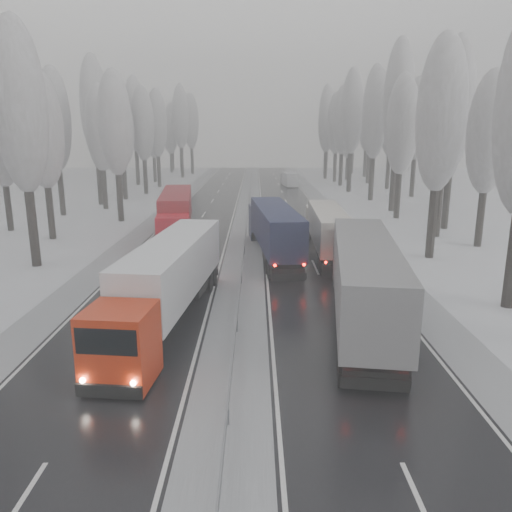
{
  "coord_description": "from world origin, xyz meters",
  "views": [
    {
      "loc": [
        0.93,
        -10.78,
        9.47
      ],
      "look_at": [
        0.96,
        18.6,
        2.2
      ],
      "focal_mm": 35.0,
      "sensor_mm": 36.0,
      "label": 1
    }
  ],
  "objects_px": {
    "truck_grey_tarp": "(363,274)",
    "truck_red_white": "(168,277)",
    "truck_blue_box": "(273,227)",
    "box_truck_distant": "(289,179)",
    "truck_red_red": "(176,212)",
    "truck_cream_box": "(327,227)"
  },
  "relations": [
    {
      "from": "box_truck_distant",
      "to": "truck_red_red",
      "type": "xyz_separation_m",
      "value": [
        -13.39,
        -45.96,
        1.15
      ]
    },
    {
      "from": "truck_blue_box",
      "to": "truck_red_red",
      "type": "relative_size",
      "value": 0.97
    },
    {
      "from": "box_truck_distant",
      "to": "truck_red_red",
      "type": "distance_m",
      "value": 47.88
    },
    {
      "from": "truck_cream_box",
      "to": "truck_blue_box",
      "type": "bearing_deg",
      "value": -164.6
    },
    {
      "from": "box_truck_distant",
      "to": "truck_red_white",
      "type": "bearing_deg",
      "value": -105.93
    },
    {
      "from": "box_truck_distant",
      "to": "truck_red_white",
      "type": "height_order",
      "value": "truck_red_white"
    },
    {
      "from": "truck_red_white",
      "to": "box_truck_distant",
      "type": "bearing_deg",
      "value": 87.2
    },
    {
      "from": "truck_red_white",
      "to": "truck_blue_box",
      "type": "bearing_deg",
      "value": 73.66
    },
    {
      "from": "truck_grey_tarp",
      "to": "truck_red_red",
      "type": "xyz_separation_m",
      "value": [
        -12.66,
        21.09,
        -0.14
      ]
    },
    {
      "from": "truck_cream_box",
      "to": "box_truck_distant",
      "type": "height_order",
      "value": "truck_cream_box"
    },
    {
      "from": "truck_grey_tarp",
      "to": "truck_blue_box",
      "type": "relative_size",
      "value": 1.09
    },
    {
      "from": "truck_blue_box",
      "to": "truck_red_red",
      "type": "xyz_separation_m",
      "value": [
        -8.64,
        6.95,
        0.08
      ]
    },
    {
      "from": "truck_red_red",
      "to": "truck_cream_box",
      "type": "bearing_deg",
      "value": -31.02
    },
    {
      "from": "truck_cream_box",
      "to": "truck_red_red",
      "type": "height_order",
      "value": "truck_red_red"
    },
    {
      "from": "truck_grey_tarp",
      "to": "truck_cream_box",
      "type": "xyz_separation_m",
      "value": [
        0.28,
        15.19,
        -0.4
      ]
    },
    {
      "from": "truck_blue_box",
      "to": "truck_red_white",
      "type": "distance_m",
      "value": 15.14
    },
    {
      "from": "truck_blue_box",
      "to": "truck_red_red",
      "type": "distance_m",
      "value": 11.09
    },
    {
      "from": "truck_grey_tarp",
      "to": "box_truck_distant",
      "type": "relative_size",
      "value": 2.49
    },
    {
      "from": "box_truck_distant",
      "to": "truck_red_white",
      "type": "xyz_separation_m",
      "value": [
        -10.54,
        -66.9,
        1.08
      ]
    },
    {
      "from": "truck_red_white",
      "to": "truck_red_red",
      "type": "distance_m",
      "value": 21.14
    },
    {
      "from": "truck_grey_tarp",
      "to": "truck_red_white",
      "type": "bearing_deg",
      "value": -173.02
    },
    {
      "from": "box_truck_distant",
      "to": "truck_grey_tarp",
      "type": "bearing_deg",
      "value": -97.59
    }
  ]
}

